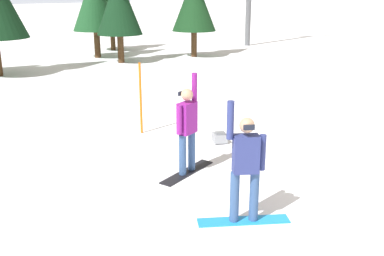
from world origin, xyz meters
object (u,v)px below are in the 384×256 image
(snowboarder_midground, at_px, (187,128))
(trail_marker_pole, at_px, (141,98))
(backpack_grey, at_px, (220,137))
(snowboarder_foreground, at_px, (245,167))

(snowboarder_midground, xyz_separation_m, trail_marker_pole, (-0.13, 2.98, -0.04))
(snowboarder_midground, relative_size, backpack_grey, 3.72)
(trail_marker_pole, bearing_deg, backpack_grey, -42.17)
(backpack_grey, relative_size, trail_marker_pole, 0.29)
(snowboarder_foreground, height_order, snowboarder_midground, snowboarder_midground)
(snowboarder_foreground, relative_size, snowboarder_midground, 0.99)
(snowboarder_midground, height_order, trail_marker_pole, snowboarder_midground)
(snowboarder_foreground, distance_m, backpack_grey, 4.11)
(snowboarder_foreground, distance_m, snowboarder_midground, 2.25)
(snowboarder_midground, bearing_deg, backpack_grey, 46.46)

